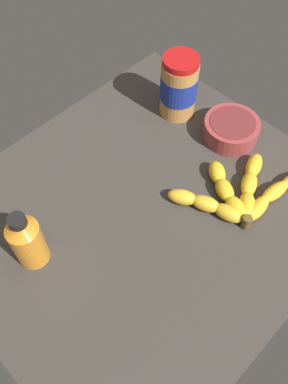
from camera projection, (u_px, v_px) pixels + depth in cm
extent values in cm
cube|color=#38332D|center=(144.00, 213.00, 91.23)|extent=(80.23, 71.41, 3.31)
ellipsoid|color=yellow|center=(258.00, 208.00, 88.11)|extent=(7.92, 3.77, 3.15)
ellipsoid|color=yellow|center=(275.00, 192.00, 90.48)|extent=(8.02, 4.07, 3.15)
ellipsoid|color=yellow|center=(247.00, 205.00, 88.37)|extent=(7.66, 6.88, 3.48)
ellipsoid|color=yellow|center=(249.00, 184.00, 91.39)|extent=(7.76, 6.38, 3.48)
ellipsoid|color=yellow|center=(254.00, 166.00, 94.30)|extent=(7.73, 5.78, 3.48)
ellipsoid|color=yellow|center=(236.00, 207.00, 87.93)|extent=(5.29, 6.95, 3.60)
ellipsoid|color=yellow|center=(224.00, 190.00, 90.46)|extent=(6.00, 7.12, 3.60)
ellipsoid|color=yellow|center=(217.00, 173.00, 93.12)|extent=(6.54, 7.09, 3.60)
ellipsoid|color=gold|center=(228.00, 213.00, 87.26)|extent=(4.82, 7.15, 3.39)
ellipsoid|color=gold|center=(206.00, 204.00, 88.59)|extent=(5.56, 7.33, 3.39)
ellipsoid|color=gold|center=(182.00, 197.00, 89.55)|extent=(6.19, 7.36, 3.39)
cylinder|color=brown|center=(246.00, 222.00, 85.97)|extent=(2.00, 2.00, 3.00)
cylinder|color=#BF8442|center=(179.00, 89.00, 100.39)|extent=(8.92, 8.92, 14.74)
cylinder|color=navy|center=(179.00, 87.00, 99.78)|extent=(9.10, 9.10, 6.63)
cylinder|color=#B71414|center=(181.00, 61.00, 93.58)|extent=(8.60, 8.60, 1.68)
cylinder|color=orange|center=(28.00, 243.00, 79.07)|extent=(6.36, 6.36, 10.94)
cone|color=orange|center=(20.00, 227.00, 73.64)|extent=(6.36, 6.36, 2.16)
cylinder|color=black|center=(17.00, 221.00, 71.99)|extent=(3.32, 3.32, 1.80)
cylinder|color=#993838|center=(231.00, 130.00, 99.57)|extent=(13.39, 13.39, 4.84)
cylinder|color=maroon|center=(232.00, 129.00, 99.24)|extent=(10.98, 10.98, 4.35)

